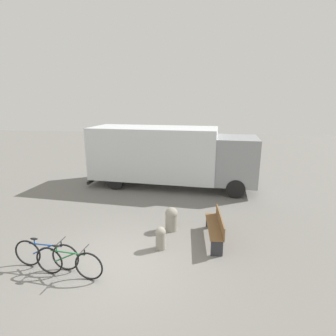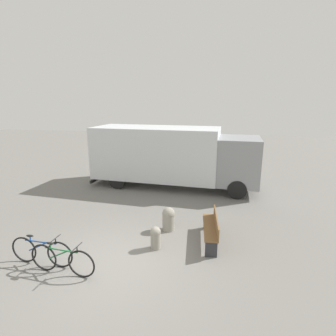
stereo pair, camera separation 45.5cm
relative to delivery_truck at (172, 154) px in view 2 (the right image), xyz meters
name	(u,v)px [view 2 (the right image)]	position (x,y,z in m)	size (l,w,h in m)	color
ground_plane	(113,262)	(-0.52, -6.90, -1.66)	(60.00, 60.00, 0.00)	slate
delivery_truck	(172,154)	(0.00, 0.00, 0.00)	(8.46, 3.07, 3.02)	silver
park_bench	(212,227)	(2.15, -5.31, -1.17)	(0.53, 1.88, 0.87)	brown
bicycle_near	(42,251)	(-2.32, -7.34, -1.27)	(1.84, 0.44, 0.85)	black
bicycle_middle	(62,260)	(-1.57, -7.60, -1.27)	(1.84, 0.44, 0.85)	black
bollard_near_bench	(156,237)	(0.50, -6.02, -1.29)	(0.31, 0.31, 0.70)	gray
bollard_far_bench	(168,218)	(0.68, -4.81, -1.23)	(0.43, 0.43, 0.82)	gray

